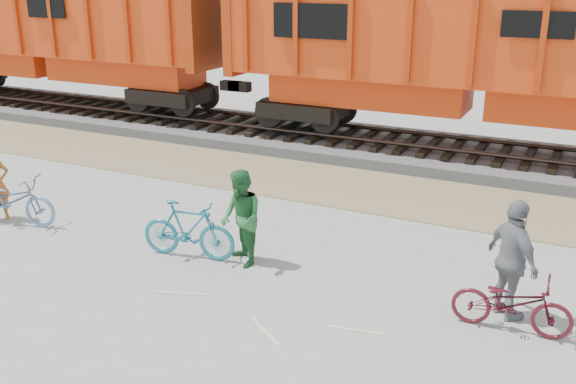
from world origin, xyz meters
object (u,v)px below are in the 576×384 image
object	(u,v)px
hopper_car_left	(53,29)
person_man	(241,218)
bicycle_teal	(188,230)
bicycle_blue	(11,200)
person_woman	(512,260)
hopper_car_center	(483,51)
bicycle_maroon	(512,303)

from	to	relation	value
hopper_car_left	person_man	size ratio (longest dim) A/B	8.06
hopper_car_left	bicycle_teal	xyz separation A→B (m)	(11.54, -8.55, -2.47)
bicycle_blue	person_woman	bearing A→B (deg)	-100.26
hopper_car_center	bicycle_teal	bearing A→B (deg)	-112.05
hopper_car_left	bicycle_teal	distance (m)	14.57
bicycle_maroon	person_man	distance (m)	4.68
bicycle_blue	hopper_car_left	bearing A→B (deg)	25.89
hopper_car_center	person_woman	distance (m)	8.71
bicycle_teal	person_man	world-z (taller)	person_man
hopper_car_center	person_woman	xyz separation A→B (m)	(2.09, -8.21, -2.07)
hopper_car_left	hopper_car_center	xyz separation A→B (m)	(15.00, 0.00, 0.00)
hopper_car_center	bicycle_maroon	bearing A→B (deg)	-75.75
hopper_car_left	bicycle_maroon	xyz separation A→B (m)	(17.19, -8.61, -2.56)
bicycle_teal	hopper_car_left	bearing A→B (deg)	43.98
person_woman	bicycle_blue	bearing A→B (deg)	50.65
bicycle_maroon	person_woman	world-z (taller)	person_woman
hopper_car_center	bicycle_blue	distance (m)	11.95
bicycle_blue	bicycle_maroon	bearing A→B (deg)	-102.62
bicycle_maroon	person_woman	bearing A→B (deg)	11.00
bicycle_teal	person_woman	world-z (taller)	person_woman
bicycle_blue	bicycle_maroon	size ratio (longest dim) A/B	1.18
person_man	person_woman	xyz separation A→B (m)	(4.55, 0.15, 0.07)
person_man	person_woman	bearing A→B (deg)	41.29
bicycle_maroon	hopper_car_center	bearing A→B (deg)	11.21
person_man	bicycle_blue	bearing A→B (deg)	-135.43
hopper_car_left	bicycle_blue	size ratio (longest dim) A/B	7.02
person_woman	person_man	bearing A→B (deg)	48.90
hopper_car_center	bicycle_teal	xyz separation A→B (m)	(-3.46, -8.55, -2.47)
hopper_car_center	bicycle_blue	bearing A→B (deg)	-131.02
hopper_car_center	bicycle_maroon	distance (m)	9.24
person_man	person_woman	world-z (taller)	person_woman
bicycle_maroon	bicycle_teal	bearing A→B (deg)	86.42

